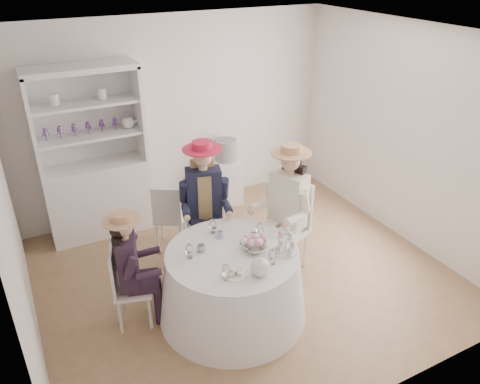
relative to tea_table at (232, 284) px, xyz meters
name	(u,v)px	position (x,y,z in m)	size (l,w,h in m)	color
ground	(244,275)	(0.40, 0.51, -0.38)	(4.50, 4.50, 0.00)	olive
ceiling	(245,36)	(0.40, 0.51, 2.32)	(4.50, 4.50, 0.00)	white
wall_back	(177,116)	(0.40, 2.51, 0.97)	(4.50, 4.50, 0.00)	silver
wall_front	(377,276)	(0.40, -1.49, 0.97)	(4.50, 4.50, 0.00)	silver
wall_left	(10,222)	(-1.85, 0.51, 0.97)	(4.50, 4.50, 0.00)	silver
wall_right	(405,135)	(2.65, 0.51, 0.97)	(4.50, 4.50, 0.00)	silver
tea_table	(232,284)	(0.00, 0.00, 0.00)	(1.52, 1.52, 0.76)	white
hutch	(96,177)	(-0.82, 2.28, 0.41)	(1.49, 0.95, 2.22)	silver
side_table	(226,180)	(1.03, 2.26, -0.05)	(0.43, 0.43, 0.66)	silver
hatbox	(226,150)	(1.03, 2.26, 0.44)	(0.31, 0.31, 0.31)	black
guest_left	(130,263)	(-0.92, 0.35, 0.34)	(0.52, 0.48, 1.27)	silver
guest_mid	(204,197)	(0.13, 0.98, 0.50)	(0.58, 0.63, 1.55)	silver
guest_right	(287,203)	(0.89, 0.42, 0.51)	(0.66, 0.60, 1.57)	silver
spare_chair	(169,215)	(-0.16, 1.44, 0.10)	(0.51, 0.51, 0.89)	silver
teacup_a	(201,249)	(-0.26, 0.16, 0.42)	(0.08, 0.08, 0.07)	white
teacup_b	(220,235)	(0.01, 0.30, 0.41)	(0.07, 0.07, 0.06)	white
teacup_c	(254,237)	(0.30, 0.09, 0.42)	(0.09, 0.09, 0.07)	white
flower_bowl	(255,248)	(0.22, -0.08, 0.41)	(0.23, 0.23, 0.06)	white
flower_arrangement	(254,241)	(0.22, -0.04, 0.48)	(0.19, 0.19, 0.07)	pink
table_teapot	(260,267)	(0.08, -0.42, 0.46)	(0.25, 0.18, 0.19)	white
sandwich_plate	(235,273)	(-0.13, -0.32, 0.40)	(0.24, 0.24, 0.05)	white
cupcake_stand	(285,244)	(0.47, -0.22, 0.47)	(0.25, 0.25, 0.24)	white
stemware_set	(232,246)	(0.00, 0.00, 0.46)	(0.87, 0.84, 0.15)	white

